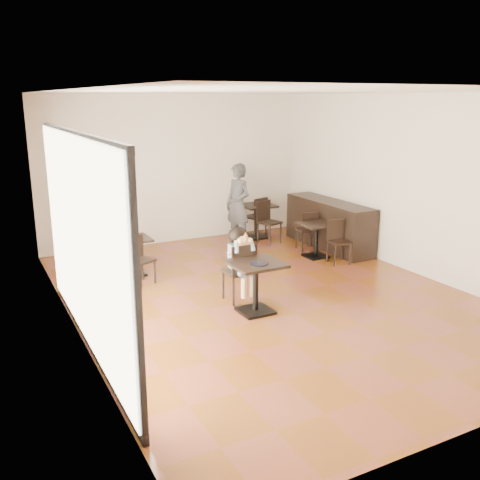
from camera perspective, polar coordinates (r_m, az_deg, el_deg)
floor at (r=8.68m, az=3.07°, el=-6.06°), size 6.00×8.00×0.01m
ceiling at (r=8.11m, az=3.40°, el=15.57°), size 6.00×8.00×0.01m
wall_back at (r=11.82m, az=-6.75°, el=7.50°), size 6.00×0.01×3.20m
wall_left at (r=7.22m, az=-17.75°, el=2.18°), size 0.01×8.00×3.20m
wall_right at (r=10.09m, az=18.14°, el=5.60°), size 0.01×8.00×3.20m
storefront_window at (r=6.79m, az=-16.62°, el=-0.25°), size 0.04×4.50×2.60m
child_table at (r=7.94m, az=1.67°, el=-5.08°), size 0.74×0.74×0.78m
child_chair at (r=8.37m, az=-0.16°, el=-3.42°), size 0.42×0.42×0.94m
child at (r=8.33m, az=-0.16°, el=-2.63°), size 0.42×0.59×1.18m
plate at (r=7.73m, az=2.05°, el=-2.52°), size 0.26×0.26×0.02m
pizza_slice at (r=8.05m, az=0.46°, el=-0.05°), size 0.28×0.21×0.06m
adult_patron at (r=11.53m, az=-0.23°, el=3.80°), size 0.59×0.74×1.76m
cafe_table_mid at (r=10.80m, az=8.12°, el=-0.03°), size 0.76×0.76×0.69m
cafe_table_left at (r=9.81m, az=-11.43°, el=-1.74°), size 0.85×0.85×0.69m
cafe_table_back at (r=12.19m, az=1.85°, el=2.02°), size 0.91×0.91×0.77m
chair_mid_a at (r=11.30m, az=7.11°, el=1.04°), size 0.43×0.43×0.83m
chair_mid_b at (r=10.44m, az=10.51°, el=-0.26°), size 0.43×0.43×0.83m
chair_left_a at (r=10.30m, az=-12.31°, el=-0.59°), size 0.49×0.49×0.83m
chair_left_b at (r=9.28m, az=-10.50°, el=-2.20°), size 0.49×0.49×0.83m
chair_back_a at (r=12.27m, az=1.60°, el=2.48°), size 0.52×0.52×0.93m
chair_back_b at (r=11.71m, az=3.16°, el=1.86°), size 0.52×0.52×0.93m
service_counter at (r=11.55m, az=9.45°, el=1.68°), size 0.60×2.40×1.00m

